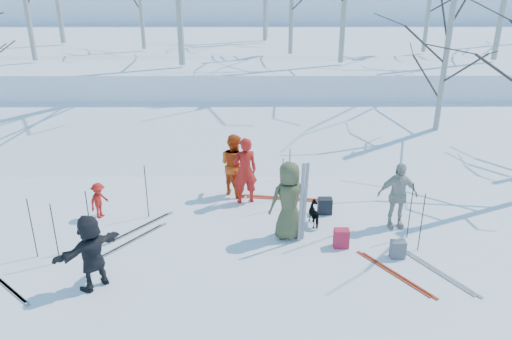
{
  "coord_description": "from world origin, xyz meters",
  "views": [
    {
      "loc": [
        -0.05,
        -9.02,
        5.67
      ],
      "look_at": [
        0.0,
        1.5,
        1.3
      ],
      "focal_mm": 35.0,
      "sensor_mm": 36.0,
      "label": 1
    }
  ],
  "objects_px": {
    "dog": "(316,214)",
    "skier_red_seated": "(99,200)",
    "backpack_red": "(341,238)",
    "skier_olive_center": "(289,201)",
    "skier_cream_east": "(397,195)",
    "skier_grey_west": "(91,252)",
    "skier_redor_behind": "(234,165)",
    "skier_red_north": "(245,171)",
    "backpack_grey": "(398,249)",
    "backpack_dark": "(325,206)"
  },
  "relations": [
    {
      "from": "dog",
      "to": "skier_red_seated",
      "type": "bearing_deg",
      "value": -18.47
    },
    {
      "from": "backpack_red",
      "to": "skier_olive_center",
      "type": "bearing_deg",
      "value": 158.01
    },
    {
      "from": "skier_cream_east",
      "to": "backpack_red",
      "type": "relative_size",
      "value": 3.76
    },
    {
      "from": "skier_red_seated",
      "to": "dog",
      "type": "distance_m",
      "value": 5.16
    },
    {
      "from": "skier_grey_west",
      "to": "dog",
      "type": "distance_m",
      "value": 5.08
    },
    {
      "from": "skier_olive_center",
      "to": "skier_red_seated",
      "type": "xyz_separation_m",
      "value": [
        -4.46,
        0.95,
        -0.44
      ]
    },
    {
      "from": "skier_redor_behind",
      "to": "dog",
      "type": "distance_m",
      "value": 2.65
    },
    {
      "from": "skier_grey_west",
      "to": "backpack_red",
      "type": "relative_size",
      "value": 3.56
    },
    {
      "from": "skier_red_north",
      "to": "backpack_grey",
      "type": "relative_size",
      "value": 4.55
    },
    {
      "from": "dog",
      "to": "backpack_grey",
      "type": "distance_m",
      "value": 2.11
    },
    {
      "from": "skier_olive_center",
      "to": "skier_red_north",
      "type": "bearing_deg",
      "value": -78.16
    },
    {
      "from": "skier_red_seated",
      "to": "backpack_dark",
      "type": "bearing_deg",
      "value": -65.04
    },
    {
      "from": "skier_cream_east",
      "to": "backpack_grey",
      "type": "distance_m",
      "value": 1.5
    },
    {
      "from": "backpack_grey",
      "to": "backpack_dark",
      "type": "bearing_deg",
      "value": 122.17
    },
    {
      "from": "backpack_grey",
      "to": "skier_red_seated",
      "type": "bearing_deg",
      "value": 164.71
    },
    {
      "from": "backpack_red",
      "to": "backpack_grey",
      "type": "height_order",
      "value": "backpack_red"
    },
    {
      "from": "skier_redor_behind",
      "to": "skier_grey_west",
      "type": "relative_size",
      "value": 1.11
    },
    {
      "from": "skier_red_seated",
      "to": "skier_cream_east",
      "type": "xyz_separation_m",
      "value": [
        6.97,
        -0.48,
        0.35
      ]
    },
    {
      "from": "skier_olive_center",
      "to": "dog",
      "type": "bearing_deg",
      "value": -157.95
    },
    {
      "from": "skier_grey_west",
      "to": "skier_redor_behind",
      "type": "bearing_deg",
      "value": -169.97
    },
    {
      "from": "skier_olive_center",
      "to": "dog",
      "type": "distance_m",
      "value": 1.08
    },
    {
      "from": "skier_red_seated",
      "to": "dog",
      "type": "relative_size",
      "value": 1.41
    },
    {
      "from": "skier_cream_east",
      "to": "backpack_grey",
      "type": "xyz_separation_m",
      "value": [
        -0.29,
        -1.35,
        -0.6
      ]
    },
    {
      "from": "skier_grey_west",
      "to": "skier_cream_east",
      "type": "bearing_deg",
      "value": 151.53
    },
    {
      "from": "backpack_red",
      "to": "backpack_grey",
      "type": "bearing_deg",
      "value": -20.92
    },
    {
      "from": "skier_redor_behind",
      "to": "skier_red_seated",
      "type": "height_order",
      "value": "skier_redor_behind"
    },
    {
      "from": "skier_redor_behind",
      "to": "skier_grey_west",
      "type": "xyz_separation_m",
      "value": [
        -2.49,
        -4.1,
        -0.08
      ]
    },
    {
      "from": "backpack_red",
      "to": "backpack_dark",
      "type": "relative_size",
      "value": 1.05
    },
    {
      "from": "skier_red_north",
      "to": "skier_red_seated",
      "type": "relative_size",
      "value": 1.95
    },
    {
      "from": "backpack_red",
      "to": "skier_red_seated",
      "type": "bearing_deg",
      "value": 165.87
    },
    {
      "from": "skier_grey_west",
      "to": "backpack_red",
      "type": "bearing_deg",
      "value": 147.17
    },
    {
      "from": "skier_grey_west",
      "to": "skier_red_seated",
      "type": "bearing_deg",
      "value": -124.86
    },
    {
      "from": "skier_olive_center",
      "to": "dog",
      "type": "relative_size",
      "value": 2.82
    },
    {
      "from": "skier_red_seated",
      "to": "backpack_dark",
      "type": "relative_size",
      "value": 2.22
    },
    {
      "from": "skier_grey_west",
      "to": "backpack_grey",
      "type": "bearing_deg",
      "value": 140.45
    },
    {
      "from": "backpack_red",
      "to": "backpack_grey",
      "type": "distance_m",
      "value": 1.18
    },
    {
      "from": "skier_olive_center",
      "to": "skier_cream_east",
      "type": "xyz_separation_m",
      "value": [
        2.51,
        0.48,
        -0.1
      ]
    },
    {
      "from": "backpack_grey",
      "to": "backpack_dark",
      "type": "relative_size",
      "value": 0.95
    },
    {
      "from": "skier_redor_behind",
      "to": "dog",
      "type": "height_order",
      "value": "skier_redor_behind"
    },
    {
      "from": "skier_red_north",
      "to": "skier_grey_west",
      "type": "distance_m",
      "value": 4.56
    },
    {
      "from": "skier_olive_center",
      "to": "backpack_grey",
      "type": "xyz_separation_m",
      "value": [
        2.22,
        -0.87,
        -0.7
      ]
    },
    {
      "from": "dog",
      "to": "backpack_grey",
      "type": "xyz_separation_m",
      "value": [
        1.54,
        -1.43,
        -0.08
      ]
    },
    {
      "from": "skier_olive_center",
      "to": "skier_redor_behind",
      "type": "distance_m",
      "value": 2.6
    },
    {
      "from": "skier_red_north",
      "to": "backpack_grey",
      "type": "xyz_separation_m",
      "value": [
        3.21,
        -2.64,
        -0.67
      ]
    },
    {
      "from": "skier_red_seated",
      "to": "dog",
      "type": "bearing_deg",
      "value": -71.13
    },
    {
      "from": "dog",
      "to": "skier_red_north",
      "type": "bearing_deg",
      "value": -49.95
    },
    {
      "from": "skier_redor_behind",
      "to": "backpack_red",
      "type": "distance_m",
      "value": 3.67
    },
    {
      "from": "skier_redor_behind",
      "to": "backpack_red",
      "type": "bearing_deg",
      "value": 175.86
    },
    {
      "from": "skier_cream_east",
      "to": "skier_red_north",
      "type": "bearing_deg",
      "value": 157.44
    },
    {
      "from": "dog",
      "to": "backpack_red",
      "type": "distance_m",
      "value": 1.1
    }
  ]
}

